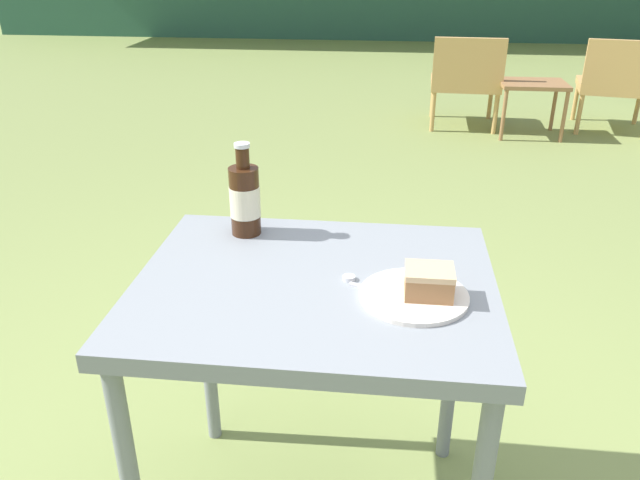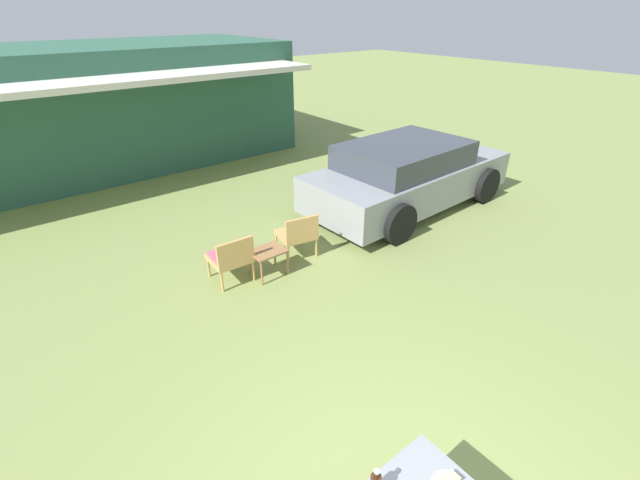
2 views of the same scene
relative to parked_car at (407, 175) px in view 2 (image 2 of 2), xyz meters
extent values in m
cube|color=#2D5B47|center=(-5.28, 6.81, 0.74)|extent=(11.85, 4.12, 2.80)
cube|color=silver|center=(-5.28, 4.15, 1.63)|extent=(11.26, 1.20, 0.12)
cube|color=gray|center=(0.05, 0.00, -0.13)|extent=(4.43, 1.94, 0.68)
cube|color=#383D47|center=(-0.17, -0.01, 0.44)|extent=(2.46, 1.74, 0.45)
cylinder|color=black|center=(1.38, 0.98, -0.30)|extent=(0.72, 0.22, 0.71)
cylinder|color=black|center=(1.44, -0.89, -0.30)|extent=(0.72, 0.22, 0.71)
cylinder|color=black|center=(-1.33, 0.89, -0.30)|extent=(0.72, 0.22, 0.71)
cylinder|color=black|center=(-1.27, -0.97, -0.30)|extent=(0.72, 0.22, 0.71)
cylinder|color=tan|center=(-3.79, 0.04, -0.50)|extent=(0.04, 0.04, 0.32)
cylinder|color=tan|center=(-4.29, 0.06, -0.50)|extent=(0.04, 0.04, 0.32)
cylinder|color=tan|center=(-3.81, -0.44, -0.50)|extent=(0.04, 0.04, 0.32)
cylinder|color=tan|center=(-4.31, -0.42, -0.50)|extent=(0.04, 0.04, 0.32)
cube|color=tan|center=(-4.05, -0.19, -0.31)|extent=(0.58, 0.56, 0.06)
cube|color=tan|center=(-4.06, -0.43, -0.10)|extent=(0.55, 0.08, 0.36)
cube|color=#CC5670|center=(-4.05, -0.19, -0.25)|extent=(0.52, 0.48, 0.05)
cylinder|color=tan|center=(-2.57, 0.00, -0.50)|extent=(0.04, 0.04, 0.32)
cylinder|color=tan|center=(-3.06, 0.09, -0.50)|extent=(0.04, 0.04, 0.32)
cylinder|color=tan|center=(-2.66, -0.47, -0.50)|extent=(0.04, 0.04, 0.32)
cylinder|color=tan|center=(-3.15, -0.38, -0.50)|extent=(0.04, 0.04, 0.32)
cube|color=tan|center=(-2.86, -0.19, -0.31)|extent=(0.64, 0.63, 0.06)
cube|color=tan|center=(-2.90, -0.43, -0.10)|extent=(0.55, 0.15, 0.36)
cube|color=#996B42|center=(-3.55, -0.45, -0.25)|extent=(0.50, 0.40, 0.03)
cylinder|color=#996B42|center=(-3.78, -0.63, -0.46)|extent=(0.03, 0.03, 0.39)
cylinder|color=#996B42|center=(-3.33, -0.63, -0.46)|extent=(0.03, 0.03, 0.39)
cylinder|color=#996B42|center=(-3.78, -0.28, -0.46)|extent=(0.03, 0.03, 0.39)
cylinder|color=#996B42|center=(-3.33, -0.28, -0.46)|extent=(0.03, 0.03, 0.39)
cylinder|color=gray|center=(-4.45, -4.05, -0.31)|extent=(0.04, 0.04, 0.70)
cube|color=tan|center=(-4.56, -4.38, 0.14)|extent=(0.10, 0.08, 0.01)
cylinder|color=#381E0F|center=(-5.00, -4.11, 0.28)|extent=(0.03, 0.03, 0.05)
cylinder|color=silver|center=(-5.00, -4.11, 0.31)|extent=(0.04, 0.04, 0.01)
camera|label=1|loc=(-4.66, -5.52, 0.75)|focal=35.00mm
camera|label=2|loc=(-6.34, -5.20, 2.92)|focal=24.00mm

